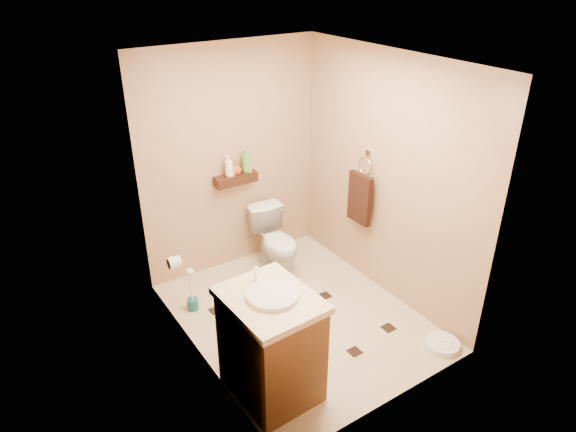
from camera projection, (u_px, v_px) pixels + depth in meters
ground at (299, 316)px, 4.94m from camera, size 2.50×2.50×0.00m
wall_back at (231, 161)px, 5.32m from camera, size 2.00×0.04×2.40m
wall_front at (405, 272)px, 3.46m from camera, size 2.00×0.04×2.40m
wall_left at (192, 236)px, 3.90m from camera, size 0.04×2.50×2.40m
wall_right at (386, 179)px, 4.88m from camera, size 0.04×2.50×2.40m
ceiling at (302, 61)px, 3.84m from camera, size 2.00×2.50×0.02m
wall_shelf at (236, 179)px, 5.34m from camera, size 0.46×0.14×0.10m
floor_accents at (302, 317)px, 4.93m from camera, size 1.34×1.41×0.01m
toilet at (276, 241)px, 5.53m from camera, size 0.44×0.71×0.69m
vanity at (271, 344)px, 3.91m from camera, size 0.64×0.76×1.04m
bathroom_scale at (442, 344)px, 4.54m from camera, size 0.33×0.33×0.06m
toilet_brush at (192, 295)px, 4.96m from camera, size 0.11×0.11×0.47m
towel_ring at (360, 196)px, 5.14m from camera, size 0.12×0.30×0.76m
toilet_paper at (174, 262)px, 4.68m from camera, size 0.12×0.11×0.12m
bottle_a at (229, 166)px, 5.23m from camera, size 0.10×0.10×0.23m
bottle_b at (232, 169)px, 5.26m from camera, size 0.09×0.09×0.15m
bottle_c at (236, 168)px, 5.29m from camera, size 0.15×0.15×0.14m
bottle_d at (246, 161)px, 5.32m from camera, size 0.12×0.12×0.25m
bottle_e at (248, 165)px, 5.35m from camera, size 0.09×0.09×0.15m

